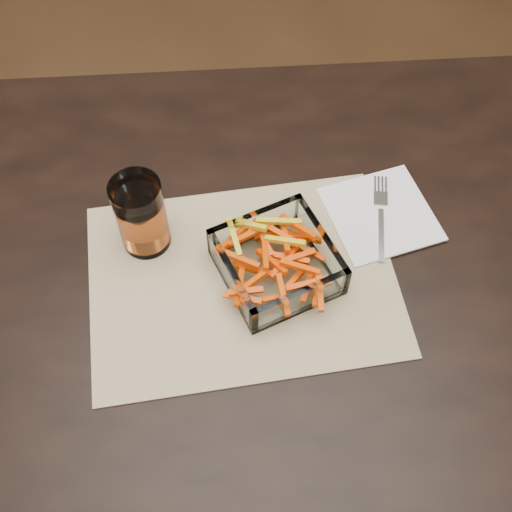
{
  "coord_description": "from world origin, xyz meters",
  "views": [
    {
      "loc": [
        -0.09,
        -0.48,
        1.57
      ],
      "look_at": [
        -0.06,
        0.02,
        0.78
      ],
      "focal_mm": 45.0,
      "sensor_mm": 36.0,
      "label": 1
    }
  ],
  "objects_px": {
    "dining_table": "(292,302)",
    "glass_bowl": "(277,264)",
    "tumbler": "(141,217)",
    "fork": "(381,214)"
  },
  "relations": [
    {
      "from": "glass_bowl",
      "to": "dining_table",
      "type": "bearing_deg",
      "value": -7.18
    },
    {
      "from": "dining_table",
      "to": "tumbler",
      "type": "height_order",
      "value": "tumbler"
    },
    {
      "from": "glass_bowl",
      "to": "tumbler",
      "type": "relative_size",
      "value": 1.54
    },
    {
      "from": "glass_bowl",
      "to": "fork",
      "type": "xyz_separation_m",
      "value": [
        0.17,
        0.09,
        -0.02
      ]
    },
    {
      "from": "dining_table",
      "to": "tumbler",
      "type": "bearing_deg",
      "value": 161.15
    },
    {
      "from": "dining_table",
      "to": "tumbler",
      "type": "relative_size",
      "value": 12.32
    },
    {
      "from": "glass_bowl",
      "to": "tumbler",
      "type": "xyz_separation_m",
      "value": [
        -0.19,
        0.07,
        0.04
      ]
    },
    {
      "from": "dining_table",
      "to": "glass_bowl",
      "type": "relative_size",
      "value": 7.99
    },
    {
      "from": "dining_table",
      "to": "glass_bowl",
      "type": "bearing_deg",
      "value": 172.82
    },
    {
      "from": "dining_table",
      "to": "tumbler",
      "type": "xyz_separation_m",
      "value": [
        -0.22,
        0.08,
        0.15
      ]
    }
  ]
}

